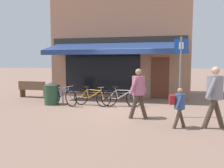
{
  "coord_description": "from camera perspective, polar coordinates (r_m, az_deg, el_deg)",
  "views": [
    {
      "loc": [
        1.54,
        -8.51,
        1.78
      ],
      "look_at": [
        -0.09,
        -0.78,
        1.05
      ],
      "focal_mm": 35.0,
      "sensor_mm": 36.0,
      "label": 1
    }
  ],
  "objects": [
    {
      "name": "litter_bin",
      "position": [
        9.92,
        -15.54,
        -2.38
      ],
      "size": [
        0.62,
        0.62,
        0.98
      ],
      "color": "#23472D",
      "rests_on": "ground_plane"
    },
    {
      "name": "pedestrian_second_adult",
      "position": [
        6.62,
        25.24,
        -1.72
      ],
      "size": [
        0.66,
        0.59,
        1.73
      ],
      "rotation": [
        0.0,
        0.0,
        -0.18
      ],
      "color": "#47382D",
      "rests_on": "ground_plane"
    },
    {
      "name": "shop_front",
      "position": [
        13.15,
        2.48,
        11.36
      ],
      "size": [
        7.51,
        4.81,
        6.36
      ],
      "color": "#9E7056",
      "rests_on": "ground_plane"
    },
    {
      "name": "bicycle_silver",
      "position": [
        9.1,
        2.47,
        -3.59
      ],
      "size": [
        1.76,
        0.52,
        0.85
      ],
      "rotation": [
        -0.06,
        0.0,
        0.08
      ],
      "color": "black",
      "rests_on": "ground_plane"
    },
    {
      "name": "ground_plane",
      "position": [
        8.82,
        1.62,
        -6.36
      ],
      "size": [
        160.0,
        160.0,
        0.0
      ],
      "primitive_type": "plane",
      "color": "#846656"
    },
    {
      "name": "bike_rack_rail",
      "position": [
        9.43,
        -4.5,
        -2.74
      ],
      "size": [
        3.06,
        0.04,
        0.57
      ],
      "color": "#47494F",
      "rests_on": "ground_plane"
    },
    {
      "name": "park_bench",
      "position": [
        12.27,
        -19.88,
        -1.19
      ],
      "size": [
        1.63,
        0.56,
        0.87
      ],
      "rotation": [
        0.0,
        0.0,
        -0.07
      ],
      "color": "brown",
      "rests_on": "ground_plane"
    },
    {
      "name": "bicycle_orange",
      "position": [
        9.32,
        -5.31,
        -3.43
      ],
      "size": [
        1.77,
        0.56,
        0.84
      ],
      "rotation": [
        -0.07,
        0.0,
        -0.22
      ],
      "color": "black",
      "rests_on": "ground_plane"
    },
    {
      "name": "bicycle_blue",
      "position": [
        9.64,
        -12.82,
        -3.16
      ],
      "size": [
        1.66,
        0.92,
        0.87
      ],
      "rotation": [
        0.06,
        0.0,
        -0.48
      ],
      "color": "black",
      "rests_on": "ground_plane"
    },
    {
      "name": "pedestrian_adult",
      "position": [
        7.15,
        6.89,
        -1.2
      ],
      "size": [
        0.64,
        0.57,
        1.64
      ],
      "rotation": [
        0.0,
        0.0,
        -0.2
      ],
      "color": "#47382D",
      "rests_on": "ground_plane"
    },
    {
      "name": "pedestrian_child",
      "position": [
        6.33,
        16.98,
        -4.86
      ],
      "size": [
        0.49,
        0.5,
        1.13
      ],
      "rotation": [
        0.0,
        0.0,
        0.13
      ],
      "color": "#47382D",
      "rests_on": "ground_plane"
    },
    {
      "name": "parking_sign",
      "position": [
        7.5,
        17.46,
        3.75
      ],
      "size": [
        0.44,
        0.07,
        2.65
      ],
      "color": "slate",
      "rests_on": "ground_plane"
    }
  ]
}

